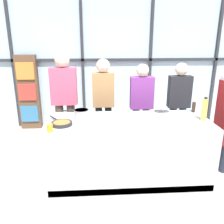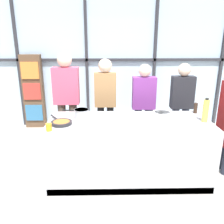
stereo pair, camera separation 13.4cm
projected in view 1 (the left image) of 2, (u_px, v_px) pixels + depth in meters
ground_plane at (128, 176)px, 3.63m from camera, size 18.00×18.00×0.00m
back_window_wall at (117, 66)px, 5.43m from camera, size 6.40×0.10×2.80m
bookshelf at (29, 93)px, 5.31m from camera, size 0.45×0.19×1.67m
demo_island at (129, 149)px, 3.49m from camera, size 2.29×0.91×0.90m
spectator_far_left at (64, 97)px, 4.17m from camera, size 0.45×0.25×1.79m
spectator_center_left at (103, 99)px, 4.22m from camera, size 0.38×0.24×1.68m
spectator_center_right at (141, 102)px, 4.29m from camera, size 0.41×0.22×1.59m
spectator_far_right at (179, 101)px, 4.32m from camera, size 0.40×0.22×1.60m
frying_pan at (62, 123)px, 3.18m from camera, size 0.36×0.45×0.04m
saucepan at (81, 114)px, 3.42m from camera, size 0.40×0.22×0.13m
white_plate at (173, 127)px, 3.11m from camera, size 0.25×0.25×0.01m
mixing_bowl at (161, 114)px, 3.52m from camera, size 0.27×0.27×0.08m
oil_bottle at (204, 110)px, 3.31m from camera, size 0.08×0.08×0.34m
pepper_grinder at (194, 107)px, 3.71m from camera, size 0.06×0.06×0.19m
juice_glass_near at (50, 128)px, 2.95m from camera, size 0.08×0.08×0.10m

